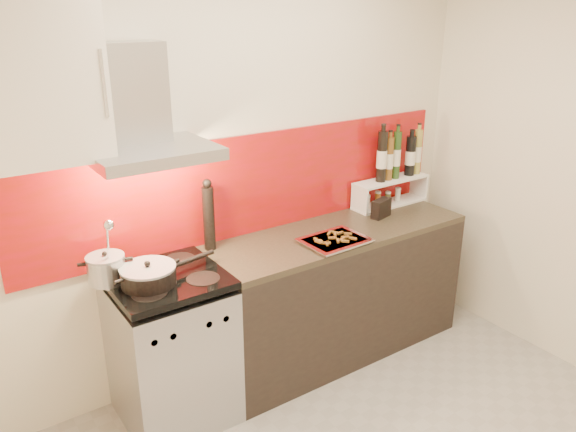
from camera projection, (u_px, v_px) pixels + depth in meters
back_wall at (247, 173)px, 3.49m from camera, size 3.40×0.02×2.60m
backsplash at (255, 184)px, 3.54m from camera, size 3.00×0.02×0.64m
range_stove at (172, 350)px, 3.19m from camera, size 0.60×0.60×0.91m
counter at (336, 291)px, 3.83m from camera, size 1.80×0.60×0.90m
range_hood at (142, 118)px, 2.84m from camera, size 0.62×0.50×0.61m
upper_cabinet at (19, 84)px, 2.47m from camera, size 0.70×0.35×0.72m
stock_pot at (106, 269)px, 2.93m from camera, size 0.20×0.20×0.17m
saute_pan at (150, 275)px, 2.92m from camera, size 0.56×0.29×0.13m
utensil_jar at (110, 267)px, 2.88m from camera, size 0.08×0.12×0.39m
pepper_mill at (209, 216)px, 3.31m from camera, size 0.07×0.07×0.44m
step_shelf at (395, 171)px, 4.06m from camera, size 0.62×0.17×0.56m
caddy_box at (381, 209)px, 3.87m from camera, size 0.17×0.11×0.14m
baking_tray at (334, 240)px, 3.46m from camera, size 0.41×0.32×0.03m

